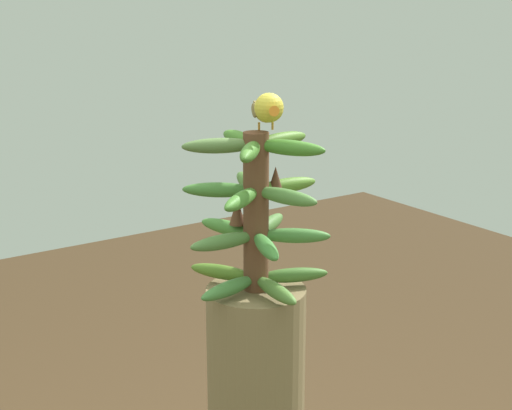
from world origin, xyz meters
TOP-DOWN VIEW (x-y plane):
  - banana_bunch at (-0.00, -0.00)m, footprint 0.33×0.33m
  - perched_bird at (-0.03, 0.00)m, footprint 0.12×0.20m

SIDE VIEW (x-z plane):
  - banana_bunch at x=0.00m, z-range 1.20..1.56m
  - perched_bird at x=-0.03m, z-range 1.56..1.65m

